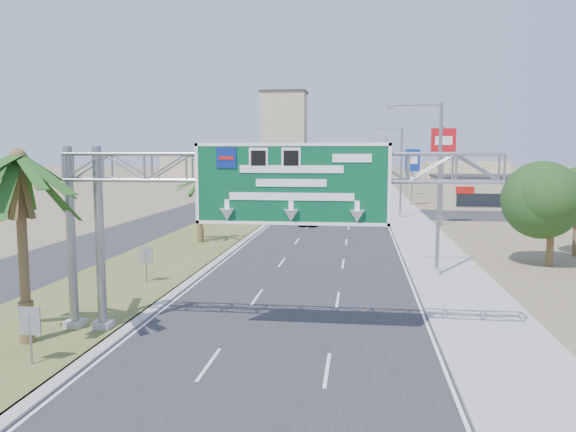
% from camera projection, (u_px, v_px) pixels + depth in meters
% --- Properties ---
extents(road, '(12.00, 300.00, 0.02)m').
position_uv_depth(road, '(345.00, 187.00, 120.28)').
color(road, '#28282B').
rests_on(road, ground).
extents(sidewalk_right, '(4.00, 300.00, 0.10)m').
position_uv_depth(sidewalk_right, '(385.00, 187.00, 119.21)').
color(sidewalk_right, '#9E9B93').
rests_on(sidewalk_right, ground).
extents(median_grass, '(7.00, 300.00, 0.12)m').
position_uv_depth(median_grass, '(299.00, 186.00, 121.53)').
color(median_grass, '#545F2A').
rests_on(median_grass, ground).
extents(opposing_road, '(8.00, 300.00, 0.02)m').
position_uv_depth(opposing_road, '(267.00, 186.00, 122.42)').
color(opposing_road, '#28282B').
rests_on(opposing_road, ground).
extents(sign_gantry, '(16.75, 1.24, 7.50)m').
position_uv_depth(sign_gantry, '(251.00, 182.00, 21.09)').
color(sign_gantry, gray).
rests_on(sign_gantry, ground).
extents(palm_near, '(5.70, 5.70, 8.35)m').
position_uv_depth(palm_near, '(18.00, 159.00, 20.11)').
color(palm_near, brown).
rests_on(palm_near, ground).
extents(palm_row_b, '(3.99, 3.99, 5.95)m').
position_uv_depth(palm_row_b, '(199.00, 182.00, 44.04)').
color(palm_row_b, brown).
rests_on(palm_row_b, ground).
extents(palm_row_c, '(3.99, 3.99, 6.75)m').
position_uv_depth(palm_row_c, '(242.00, 167.00, 59.73)').
color(palm_row_c, brown).
rests_on(palm_row_c, ground).
extents(palm_row_d, '(3.99, 3.99, 5.45)m').
position_uv_depth(palm_row_d, '(269.00, 173.00, 77.61)').
color(palm_row_d, brown).
rests_on(palm_row_d, ground).
extents(palm_row_e, '(3.99, 3.99, 6.15)m').
position_uv_depth(palm_row_e, '(286.00, 165.00, 96.27)').
color(palm_row_e, brown).
rests_on(palm_row_e, ground).
extents(palm_row_f, '(3.99, 3.99, 5.75)m').
position_uv_depth(palm_row_f, '(301.00, 165.00, 120.96)').
color(palm_row_f, brown).
rests_on(palm_row_f, ground).
extents(streetlight_near, '(3.27, 0.44, 10.00)m').
position_uv_depth(streetlight_near, '(435.00, 196.00, 32.09)').
color(streetlight_near, gray).
rests_on(streetlight_near, ground).
extents(streetlight_mid, '(3.27, 0.44, 10.00)m').
position_uv_depth(streetlight_mid, '(399.00, 176.00, 61.67)').
color(streetlight_mid, gray).
rests_on(streetlight_mid, ground).
extents(streetlight_far, '(3.27, 0.44, 10.00)m').
position_uv_depth(streetlight_far, '(385.00, 168.00, 97.16)').
color(streetlight_far, gray).
rests_on(streetlight_far, ground).
extents(signal_mast, '(10.28, 0.71, 8.00)m').
position_uv_depth(signal_mast, '(375.00, 169.00, 81.61)').
color(signal_mast, gray).
rests_on(signal_mast, ground).
extents(store_building, '(18.00, 10.00, 4.00)m').
position_uv_depth(store_building, '(505.00, 193.00, 73.92)').
color(store_building, tan).
rests_on(store_building, ground).
extents(oak_near, '(4.50, 4.50, 6.80)m').
position_uv_depth(oak_near, '(553.00, 195.00, 35.09)').
color(oak_near, brown).
rests_on(oak_near, ground).
extents(median_signback_a, '(0.75, 0.08, 2.08)m').
position_uv_depth(median_signback_a, '(30.00, 325.00, 18.57)').
color(median_signback_a, gray).
rests_on(median_signback_a, ground).
extents(median_signback_b, '(0.75, 0.08, 2.08)m').
position_uv_depth(median_signback_b, '(146.00, 258.00, 30.49)').
color(median_signback_b, gray).
rests_on(median_signback_b, ground).
extents(tower_distant, '(20.00, 16.00, 35.00)m').
position_uv_depth(tower_distant, '(284.00, 131.00, 260.39)').
color(tower_distant, tan).
rests_on(tower_distant, ground).
extents(building_distant_left, '(24.00, 14.00, 6.00)m').
position_uv_depth(building_distant_left, '(205.00, 167.00, 174.90)').
color(building_distant_left, tan).
rests_on(building_distant_left, ground).
extents(building_distant_right, '(20.00, 12.00, 5.00)m').
position_uv_depth(building_distant_right, '(464.00, 171.00, 145.82)').
color(building_distant_right, tan).
rests_on(building_distant_right, ground).
extents(car_left_lane, '(1.87, 4.53, 1.54)m').
position_uv_depth(car_left_lane, '(309.00, 217.00, 56.10)').
color(car_left_lane, black).
rests_on(car_left_lane, ground).
extents(car_mid_lane, '(2.12, 4.64, 1.47)m').
position_uv_depth(car_mid_lane, '(347.00, 203.00, 73.23)').
color(car_mid_lane, maroon).
rests_on(car_mid_lane, ground).
extents(car_right_lane, '(3.01, 5.91, 1.60)m').
position_uv_depth(car_right_lane, '(359.00, 193.00, 89.27)').
color(car_right_lane, gray).
rests_on(car_right_lane, ground).
extents(car_far, '(2.43, 4.96, 1.39)m').
position_uv_depth(car_far, '(328.00, 193.00, 91.74)').
color(car_far, black).
rests_on(car_far, ground).
extents(pole_sign_red_near, '(2.42, 0.64, 9.77)m').
position_uv_depth(pole_sign_red_near, '(443.00, 147.00, 54.88)').
color(pole_sign_red_near, gray).
rests_on(pole_sign_red_near, ground).
extents(pole_sign_blue, '(2.01, 0.77, 7.91)m').
position_uv_depth(pole_sign_blue, '(412.00, 163.00, 76.62)').
color(pole_sign_blue, gray).
rests_on(pole_sign_blue, ground).
extents(pole_sign_red_far, '(2.22, 0.72, 7.11)m').
position_uv_depth(pole_sign_red_far, '(413.00, 163.00, 96.44)').
color(pole_sign_red_far, gray).
rests_on(pole_sign_red_far, ground).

